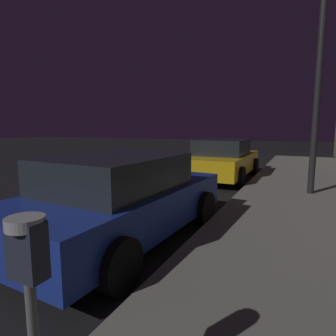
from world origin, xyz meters
name	(u,v)px	position (x,y,z in m)	size (l,w,h in m)	color
parking_meter	(29,277)	(4.33, 0.34, 1.14)	(0.19, 0.19, 1.30)	#59595B
car_blue	(120,198)	(2.85, 3.25, 0.72)	(2.30, 4.27, 1.43)	navy
car_yellow_cab	(222,159)	(2.85, 9.67, 0.71)	(2.14, 4.38, 1.43)	gold
street_lamp	(320,55)	(5.75, 7.71, 3.64)	(0.44, 0.44, 5.25)	black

